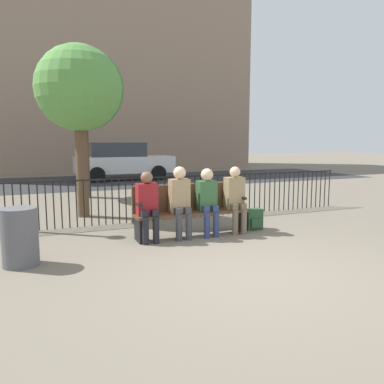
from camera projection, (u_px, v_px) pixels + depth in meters
ground_plane at (255, 275)px, 4.76m from camera, size 80.00×80.00×0.00m
park_bench at (190, 208)px, 6.72m from camera, size 2.07×0.45×0.92m
seated_person_0 at (148, 203)px, 6.27m from camera, size 0.34×0.39×1.19m
seated_person_1 at (180, 198)px, 6.49m from camera, size 0.34×0.39×1.26m
seated_person_2 at (208, 198)px, 6.68m from camera, size 0.34×0.39×1.21m
seated_person_3 at (235, 196)px, 6.90m from camera, size 0.34×0.39×1.23m
backpack at (254, 219)px, 7.21m from camera, size 0.33×0.23×0.40m
fence_railing at (165, 194)px, 8.01m from camera, size 9.01×0.03×0.95m
tree_0 at (82, 90)px, 10.90m from camera, size 2.45×2.45×4.43m
tree_1 at (79, 90)px, 8.09m from camera, size 1.85×1.85×3.75m
street_surface at (104, 181)px, 15.76m from camera, size 24.00×6.00×0.01m
parked_car_0 at (122, 160)px, 16.39m from camera, size 4.20×1.94×1.62m
building_facade at (78, 53)px, 22.16m from camera, size 20.00×6.00×13.70m
trash_bin at (20, 237)px, 5.09m from camera, size 0.48×0.48×0.80m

